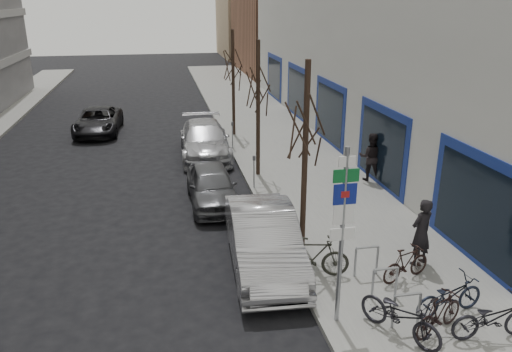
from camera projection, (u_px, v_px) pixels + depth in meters
name	position (u px, v px, depth m)	size (l,w,h in m)	color
ground	(231.00, 338.00, 10.82)	(120.00, 120.00, 0.00)	black
sidewalk_east	(302.00, 173.00, 20.85)	(5.00, 70.00, 0.15)	slate
commercial_building	(497.00, 37.00, 27.00)	(20.00, 32.00, 10.00)	#B7B7B2
brick_building_far	(302.00, 30.00, 48.79)	(12.00, 14.00, 8.00)	brown
tan_building_far	(273.00, 19.00, 62.57)	(13.00, 12.00, 9.00)	#937A5B
highway_sign_pole	(343.00, 227.00, 10.41)	(0.55, 0.10, 4.20)	gray
bike_rack	(385.00, 280.00, 11.84)	(0.66, 2.26, 0.83)	gray
tree_near	(306.00, 113.00, 13.14)	(1.80, 1.80, 5.50)	black
tree_mid	(258.00, 77.00, 19.15)	(1.80, 1.80, 5.50)	black
tree_far	(233.00, 58.00, 25.15)	(1.80, 1.80, 5.50)	black
meter_front	(292.00, 232.00, 13.67)	(0.10, 0.08, 1.27)	gray
meter_mid	(254.00, 169.00, 18.75)	(0.10, 0.08, 1.27)	gray
meter_back	(232.00, 132.00, 23.83)	(0.10, 0.08, 1.27)	gray
bike_near_left	(401.00, 312.00, 10.47)	(0.60, 1.97, 1.20)	black
bike_near_right	(439.00, 313.00, 10.64)	(0.46, 1.55, 0.94)	black
bike_mid_curb	(450.00, 293.00, 11.24)	(0.54, 1.78, 1.09)	black
bike_mid_inner	(313.00, 256.00, 12.79)	(0.56, 1.87, 1.14)	black
bike_far_curb	(493.00, 315.00, 10.44)	(0.55, 1.83, 1.12)	black
bike_far_inner	(406.00, 263.00, 12.65)	(0.46, 1.54, 0.93)	black
parked_car_front	(264.00, 240.00, 13.45)	(1.74, 4.98, 1.64)	#B1B1B6
parked_car_mid	(212.00, 186.00, 17.68)	(1.63, 4.05, 1.38)	#4C4D52
parked_car_back	(205.00, 140.00, 23.01)	(2.21, 5.44, 1.58)	#A8A8AD
lane_car	(98.00, 121.00, 27.07)	(2.23, 4.84, 1.35)	black
pedestrian_near	(421.00, 232.00, 13.26)	(0.69, 0.45, 1.88)	black
pedestrian_far	(371.00, 157.00, 19.50)	(0.71, 0.48, 1.93)	black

